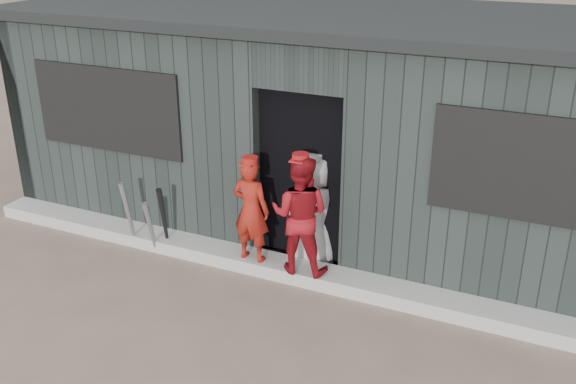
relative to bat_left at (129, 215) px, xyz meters
The scene contains 9 objects.
ground 2.58m from the bat_left, 39.90° to the right, with size 80.00×80.00×0.00m, color #6F5A4C.
curb 1.99m from the bat_left, ahead, with size 8.00×0.36×0.15m, color #ADADA7.
bat_left is the anchor object (origin of this frame).
bat_mid 0.34m from the bat_left, ahead, with size 0.07×0.07×0.69m, color gray.
bat_right 0.43m from the bat_left, 11.47° to the left, with size 0.07×0.07×0.84m, color black.
player_red_left 1.57m from the bat_left, ahead, with size 0.42×0.28×1.16m, color maroon.
player_red_right 2.15m from the bat_left, ahead, with size 0.62×0.49×1.28m, color maroon.
player_grey_back 2.19m from the bat_left, 14.46° to the left, with size 0.64×0.41×1.30m, color #B2B2B2.
dugout 2.84m from the bat_left, 43.77° to the left, with size 8.30×3.30×2.62m.
Camera 1 is at (2.52, -3.73, 3.59)m, focal length 40.00 mm.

